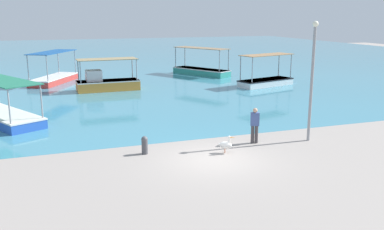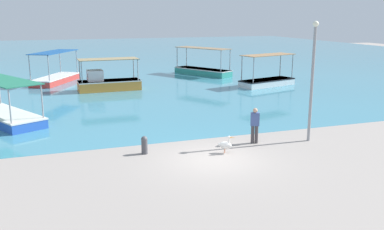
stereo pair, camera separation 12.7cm
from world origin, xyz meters
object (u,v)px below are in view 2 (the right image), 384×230
fishing_boat_near_left (203,70)px  pelican (226,145)px  fishing_boat_far_right (6,114)px  fishing_boat_far_left (267,80)px  fishing_boat_outer (107,82)px  lamp_post (312,75)px  fisherman_standing (255,124)px  mooring_bollard (144,144)px  fishing_boat_near_right (56,77)px

fishing_boat_near_left → pelican: (-7.76, -23.61, -0.14)m
fishing_boat_far_right → fishing_boat_far_left: fishing_boat_far_left is taller
fishing_boat_outer → pelican: bearing=-81.8°
pelican → lamp_post: 5.36m
fishing_boat_near_left → lamp_post: (-3.21, -23.16, 2.67)m
fisherman_standing → lamp_post: bearing=-10.4°
fishing_boat_far_right → mooring_bollard: 10.08m
lamp_post → mooring_bollard: (-7.91, 0.62, -2.75)m
fishing_boat_far_left → pelican: 18.68m
fishing_boat_near_right → mooring_bollard: bearing=-82.3°
fishing_boat_far_right → fishing_boat_near_left: fishing_boat_near_left is taller
mooring_bollard → fisherman_standing: fisherman_standing is taller
pelican → lamp_post: (4.54, 0.45, 2.80)m
fishing_boat_near_left → pelican: fishing_boat_near_left is taller
fishing_boat_outer → fishing_boat_far_right: 11.06m
fishing_boat_near_left → fisherman_standing: 23.43m
pelican → fishing_boat_outer: bearing=98.2°
fishing_boat_outer → fishing_boat_far_left: fishing_boat_far_left is taller
fishing_boat_near_left → lamp_post: size_ratio=1.11×
fishing_boat_far_right → fishing_boat_near_right: (3.12, 14.06, 0.03)m
fishing_boat_outer → fishing_boat_far_right: (-6.91, -8.64, -0.17)m
fishing_boat_near_right → fishing_boat_far_right: bearing=-102.5°
fishing_boat_far_left → fishing_boat_outer: bearing=170.1°
fishing_boat_outer → fishing_boat_far_left: bearing=-9.9°
fishing_boat_far_right → fisherman_standing: 13.99m
fishing_boat_far_right → mooring_bollard: fishing_boat_far_right is taller
fishing_boat_far_left → lamp_post: lamp_post is taller
fishing_boat_outer → fishing_boat_near_right: fishing_boat_near_right is taller
fishing_boat_near_left → fishing_boat_near_right: bearing=-178.1°
fishing_boat_near_right → pelican: fishing_boat_near_right is taller
fisherman_standing → fishing_boat_near_right: bearing=110.4°
fishing_boat_far_right → lamp_post: lamp_post is taller
fishing_boat_near_left → fishing_boat_far_right: bearing=-139.9°
fishing_boat_far_left → fishing_boat_near_right: fishing_boat_near_right is taller
fisherman_standing → mooring_bollard: bearing=178.5°
fishing_boat_far_left → lamp_post: bearing=-111.8°
fishing_boat_near_left → lamp_post: bearing=-97.9°
pelican → mooring_bollard: pelican is taller
fishing_boat_outer → mooring_bollard: size_ratio=6.19×
fishing_boat_outer → pelican: 17.91m
lamp_post → fisherman_standing: 3.53m
fishing_boat_far_left → fishing_boat_near_left: fishing_boat_near_left is taller
fishing_boat_outer → fishing_boat_far_right: size_ratio=0.80×
fishing_boat_near_right → mooring_bollard: size_ratio=7.79×
fishing_boat_outer → fisherman_standing: bearing=-75.1°
fishing_boat_far_right → fishing_boat_far_left: bearing=17.6°
fishing_boat_outer → fisherman_standing: fishing_boat_outer is taller
fishing_boat_near_left → fisherman_standing: fishing_boat_near_left is taller
fishing_boat_outer → fishing_boat_near_left: size_ratio=0.79×
pelican → fisherman_standing: bearing=26.4°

